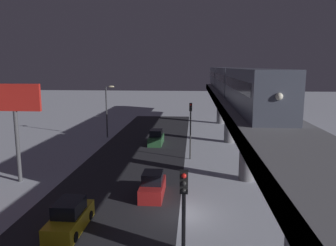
% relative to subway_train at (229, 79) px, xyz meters
% --- Properties ---
extents(ground_plane, '(240.00, 240.00, 0.00)m').
position_rel_subway_train_xyz_m(ground_plane, '(5.87, 25.13, -8.58)').
color(ground_plane, silver).
extents(avenue_asphalt, '(11.00, 92.95, 0.01)m').
position_rel_subway_train_xyz_m(avenue_asphalt, '(11.37, 25.13, -8.57)').
color(avenue_asphalt, '#28282D').
rests_on(avenue_asphalt, ground_plane).
extents(elevated_railway, '(5.00, 92.95, 6.80)m').
position_rel_subway_train_xyz_m(elevated_railway, '(0.09, 25.13, -2.70)').
color(elevated_railway, slate).
rests_on(elevated_railway, ground_plane).
extents(subway_train, '(2.94, 55.47, 3.40)m').
position_rel_subway_train_xyz_m(subway_train, '(0.00, 0.00, 0.00)').
color(subway_train, '#4C5160').
rests_on(subway_train, elevated_railway).
extents(sedan_yellow, '(1.91, 4.72, 1.97)m').
position_rel_subway_train_xyz_m(sedan_yellow, '(12.77, 27.93, -7.79)').
color(sedan_yellow, gold).
rests_on(sedan_yellow, ground_plane).
extents(sedan_green, '(1.80, 4.35, 1.97)m').
position_rel_subway_train_xyz_m(sedan_green, '(9.97, 3.76, -7.78)').
color(sedan_green, '#2D6038').
rests_on(sedan_green, ground_plane).
extents(sedan_red, '(1.80, 4.19, 1.97)m').
position_rel_subway_train_xyz_m(sedan_red, '(8.17, 21.85, -7.78)').
color(sedan_red, '#A51E1E').
rests_on(sedan_red, ground_plane).
extents(traffic_light_near, '(0.32, 0.44, 6.40)m').
position_rel_subway_train_xyz_m(traffic_light_near, '(5.27, 34.91, -4.38)').
color(traffic_light_near, '#2D2D2D').
rests_on(traffic_light_near, ground_plane).
extents(traffic_light_mid, '(0.32, 0.44, 6.40)m').
position_rel_subway_train_xyz_m(traffic_light_mid, '(5.27, 10.84, -4.38)').
color(traffic_light_mid, '#2D2D2D').
rests_on(traffic_light_mid, ground_plane).
extents(commercial_billboard, '(4.80, 0.36, 8.90)m').
position_rel_subway_train_xyz_m(commercial_billboard, '(20.69, 19.44, -1.75)').
color(commercial_billboard, '#4C4C51').
rests_on(commercial_billboard, ground_plane).
extents(street_lamp_far, '(1.35, 0.44, 7.65)m').
position_rel_subway_train_xyz_m(street_lamp_far, '(17.44, 0.13, -3.76)').
color(street_lamp_far, '#38383D').
rests_on(street_lamp_far, ground_plane).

